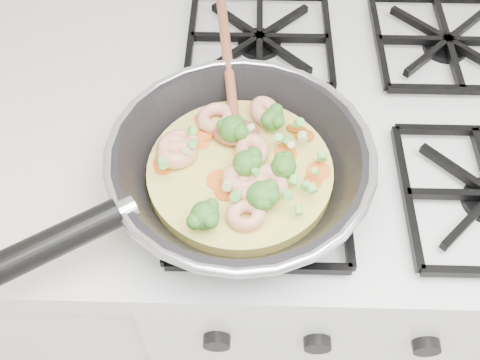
{
  "coord_description": "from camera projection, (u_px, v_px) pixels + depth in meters",
  "views": [
    {
      "loc": [
        -0.16,
        1.13,
        1.51
      ],
      "look_at": [
        -0.17,
        1.56,
        0.93
      ],
      "focal_mm": 42.1,
      "sensor_mm": 36.0,
      "label": 1
    }
  ],
  "objects": [
    {
      "name": "stove",
      "position": [
        325.0,
        259.0,
        1.18
      ],
      "size": [
        0.6,
        0.6,
        0.92
      ],
      "color": "white",
      "rests_on": "ground"
    },
    {
      "name": "skillet",
      "position": [
        236.0,
        166.0,
        0.69
      ],
      "size": [
        0.45,
        0.52,
        0.1
      ],
      "rotation": [
        0.0,
        0.0,
        0.16
      ],
      "color": "black",
      "rests_on": "stove"
    }
  ]
}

